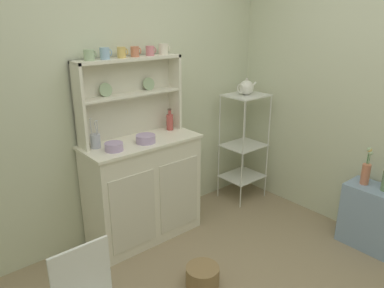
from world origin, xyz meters
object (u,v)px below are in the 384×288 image
object	(u,v)px
bakers_rack	(244,138)
hutch_cabinet	(143,188)
floor_basket	(202,276)
porcelain_teapot	(246,87)
flower_vase	(366,171)
hutch_shelf_unit	(128,91)
utensil_jar	(95,141)
side_shelf_blue	(373,218)
cup_sage_0	(89,55)
jam_bottle	(170,121)
bowl_mixing_large	(114,147)

from	to	relation	value
bakers_rack	hutch_cabinet	bearing A→B (deg)	177.71
bakers_rack	floor_basket	bearing A→B (deg)	-148.56
porcelain_teapot	flower_vase	xyz separation A→B (m)	(0.16, -1.23, -0.55)
hutch_shelf_unit	utensil_jar	xyz separation A→B (m)	(-0.37, -0.09, -0.33)
hutch_cabinet	side_shelf_blue	world-z (taller)	hutch_cabinet
bakers_rack	cup_sage_0	world-z (taller)	cup_sage_0
bakers_rack	utensil_jar	xyz separation A→B (m)	(-1.60, 0.13, 0.30)
hutch_cabinet	side_shelf_blue	size ratio (longest dim) A/B	1.83
side_shelf_blue	cup_sage_0	bearing A→B (deg)	138.64
floor_basket	porcelain_teapot	distance (m)	1.89
side_shelf_blue	bakers_rack	bearing A→B (deg)	96.67
cup_sage_0	jam_bottle	distance (m)	0.95
bowl_mixing_large	jam_bottle	xyz separation A→B (m)	(0.66, 0.16, 0.05)
bowl_mixing_large	jam_bottle	world-z (taller)	jam_bottle
floor_basket	hutch_shelf_unit	bearing A→B (deg)	87.03
hutch_shelf_unit	cup_sage_0	size ratio (longest dim) A/B	10.11
bakers_rack	jam_bottle	xyz separation A→B (m)	(-0.87, 0.14, 0.32)
jam_bottle	side_shelf_blue	bearing A→B (deg)	-55.42
hutch_shelf_unit	flower_vase	distance (m)	2.10
porcelain_teapot	bakers_rack	bearing A→B (deg)	0.00
side_shelf_blue	bowl_mixing_large	size ratio (longest dim) A/B	3.85
bowl_mixing_large	jam_bottle	distance (m)	0.68
bowl_mixing_large	porcelain_teapot	xyz separation A→B (m)	(1.52, 0.02, 0.27)
hutch_cabinet	cup_sage_0	xyz separation A→B (m)	(-0.33, 0.12, 1.15)
bowl_mixing_large	jam_bottle	size ratio (longest dim) A/B	0.73
hutch_shelf_unit	bowl_mixing_large	bearing A→B (deg)	-140.98
hutch_shelf_unit	side_shelf_blue	xyz separation A→B (m)	(1.39, -1.56, -1.03)
hutch_cabinet	bowl_mixing_large	distance (m)	0.56
flower_vase	cup_sage_0	bearing A→B (deg)	141.00
hutch_cabinet	utensil_jar	world-z (taller)	utensil_jar
side_shelf_blue	utensil_jar	world-z (taller)	utensil_jar
flower_vase	hutch_shelf_unit	bearing A→B (deg)	134.06
bowl_mixing_large	utensil_jar	bearing A→B (deg)	117.26
floor_basket	bowl_mixing_large	distance (m)	1.18
hutch_cabinet	flower_vase	bearing A→B (deg)	-42.51
bowl_mixing_large	hutch_shelf_unit	bearing A→B (deg)	39.02
bowl_mixing_large	jam_bottle	bearing A→B (deg)	13.58
hutch_shelf_unit	bowl_mixing_large	world-z (taller)	hutch_shelf_unit
hutch_cabinet	porcelain_teapot	distance (m)	1.44
flower_vase	jam_bottle	bearing A→B (deg)	126.93
bakers_rack	side_shelf_blue	world-z (taller)	bakers_rack
bowl_mixing_large	floor_basket	bearing A→B (deg)	-72.56
hutch_shelf_unit	bakers_rack	world-z (taller)	hutch_shelf_unit
jam_bottle	bakers_rack	bearing A→B (deg)	-8.90
hutch_shelf_unit	side_shelf_blue	world-z (taller)	hutch_shelf_unit
hutch_shelf_unit	floor_basket	world-z (taller)	hutch_shelf_unit
utensil_jar	porcelain_teapot	size ratio (longest dim) A/B	1.03
floor_basket	flower_vase	distance (m)	1.62
jam_bottle	utensil_jar	distance (m)	0.74
hutch_shelf_unit	flower_vase	world-z (taller)	hutch_shelf_unit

